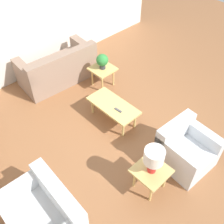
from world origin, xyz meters
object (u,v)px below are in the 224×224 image
Objects in this scene: sofa at (58,69)px; armchair at (185,150)px; side_table_plant at (103,71)px; side_table_lamp at (151,173)px; coffee_table at (113,107)px; potted_plant at (102,61)px; loveseat at (45,216)px; table_lamp at (154,158)px.

sofa is 3.44m from armchair.
side_table_lamp is (-2.51, 1.27, 0.00)m from side_table_plant.
armchair is at bearing 170.26° from side_table_plant.
coffee_table is (1.59, 0.18, 0.05)m from armchair.
potted_plant is at bearing 131.04° from sofa.
side_table_lamp is at bearing 83.63° from sofa.
potted_plant is at bearing 84.16° from armchair.
table_lamp is (-0.62, -1.57, 0.50)m from loveseat.
loveseat is 3.28× the size of potted_plant.
side_table_plant is (2.59, -0.44, 0.08)m from armchair.
table_lamp is at bearing 153.43° from side_table_lamp.
side_table_plant is at bearing 0.00° from potted_plant.
loveseat is at bearing 55.48° from sofa.
table_lamp reaches higher than potted_plant.
table_lamp is (-0.00, 0.00, 0.40)m from side_table_lamp.
armchair is at bearing -95.64° from table_lamp.
table_lamp is (-3.36, 0.63, 0.48)m from sofa.
potted_plant reaches higher than coffee_table.
sofa is 3.67× the size of table_lamp.
table_lamp reaches higher than coffee_table.
table_lamp reaches higher than side_table_plant.
armchair is at bearing -173.55° from coffee_table.
loveseat is 3.43m from potted_plant.
potted_plant is at bearing 0.00° from side_table_plant.
side_table_plant is 1.06× the size of table_lamp.
coffee_table is at bearing 147.86° from potted_plant.
table_lamp is at bearing 83.63° from sofa.
potted_plant is (2.59, -0.44, 0.36)m from armchair.
coffee_table is 1.17m from side_table_plant.
potted_plant is (-0.85, -0.64, 0.35)m from sofa.
sofa reaches higher than potted_plant.
sofa is at bearing 36.77° from side_table_plant.
table_lamp reaches higher than armchair.
armchair is at bearing -95.64° from side_table_lamp.
loveseat is 2.23× the size of side_table_plant.
potted_plant is (1.89, -2.84, 0.37)m from loveseat.
armchair is 0.96m from table_lamp.
coffee_table is 2.07× the size of side_table_lamp.
loveseat is at bearing 123.65° from potted_plant.
side_table_plant is at bearing 126.15° from loveseat.
potted_plant is at bearing -26.80° from side_table_lamp.
sofa is at bearing 36.77° from potted_plant.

